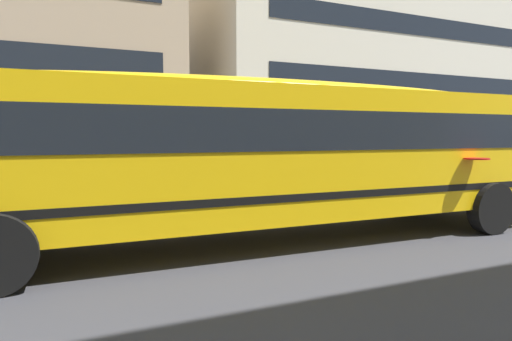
% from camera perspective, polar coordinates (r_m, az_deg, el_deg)
% --- Properties ---
extents(ground_plane, '(400.00, 400.00, 0.00)m').
position_cam_1_polar(ground_plane, '(10.73, 4.60, -6.34)').
color(ground_plane, '#38383D').
extents(sidewalk_far, '(120.00, 3.00, 0.01)m').
position_cam_1_polar(sidewalk_far, '(18.35, -7.73, -1.73)').
color(sidewalk_far, gray).
rests_on(sidewalk_far, ground_plane).
extents(lane_centreline, '(110.00, 0.16, 0.01)m').
position_cam_1_polar(lane_centreline, '(10.73, 4.60, -6.32)').
color(lane_centreline, silver).
rests_on(lane_centreline, ground_plane).
extents(school_bus, '(13.89, 3.44, 3.09)m').
position_cam_1_polar(school_bus, '(8.42, 3.46, 3.23)').
color(school_bus, yellow).
rests_on(school_bus, ground_plane).
extents(parked_car_black_mid_block, '(3.99, 2.05, 1.64)m').
position_cam_1_polar(parked_car_black_mid_block, '(21.43, 23.11, 1.11)').
color(parked_car_black_mid_block, black).
rests_on(parked_car_black_mid_block, ground_plane).
extents(apartment_block_far_left, '(14.84, 11.36, 16.50)m').
position_cam_1_polar(apartment_block_far_left, '(25.56, -29.80, 18.14)').
color(apartment_block_far_left, tan).
rests_on(apartment_block_far_left, ground_plane).
extents(apartment_block_far_centre, '(21.25, 10.09, 13.30)m').
position_cam_1_polar(apartment_block_far_centre, '(30.38, 13.28, 13.31)').
color(apartment_block_far_centre, beige).
rests_on(apartment_block_far_centre, ground_plane).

